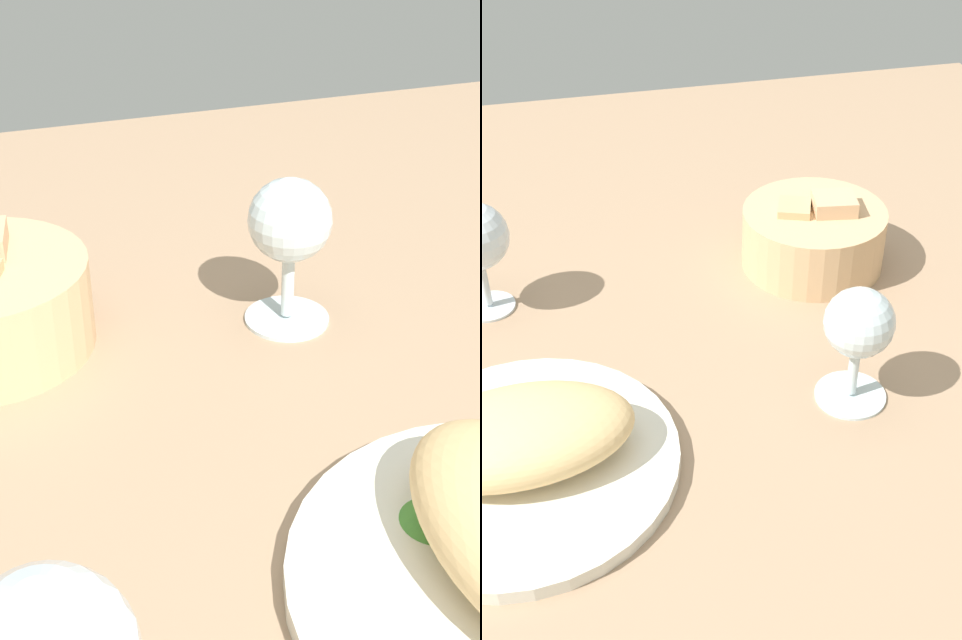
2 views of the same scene
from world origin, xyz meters
The scene contains 6 objects.
ground_plane centered at (0.00, 0.00, -1.00)cm, with size 140.00×140.00×2.00cm, color tan.
plate centered at (-12.36, -12.84, 0.70)cm, with size 26.42×26.42×1.40cm, color white.
omelette centered at (-12.36, -12.84, 4.19)cm, with size 19.21×11.31×5.57cm, color #EDC280.
lettuce_garnish centered at (-6.93, -9.79, 2.01)cm, with size 3.86×3.86×1.21cm, color #458C33.
bread_basket centered at (21.80, 12.34, 3.66)cm, with size 16.42×16.42×8.69cm.
wine_glass_near centered at (17.89, -10.64, 7.92)cm, with size 6.76×6.76×12.01cm.
Camera 2 is at (-7.30, -62.96, 52.07)cm, focal length 45.40 mm.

